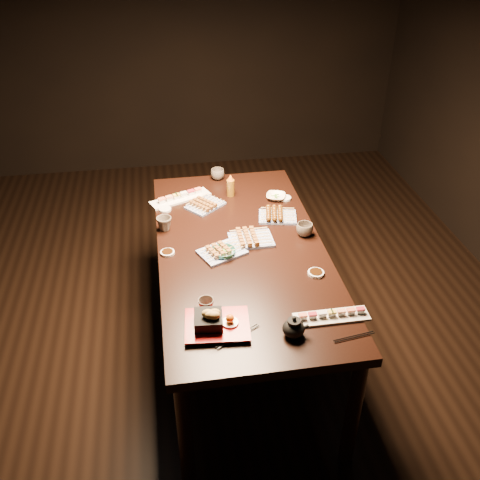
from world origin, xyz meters
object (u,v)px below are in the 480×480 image
yakitori_plate_center (222,249)px  teacup_far_right (218,174)px  yakitori_plate_right (251,236)px  edamame_bowl_cream (276,197)px  teacup_mid_right (305,230)px  teacup_near_left (206,306)px  sushi_platter_near (332,314)px  teapot (294,326)px  condiment_bottle (231,185)px  tempura_tray (217,319)px  yakitori_plate_left (205,203)px  edamame_bowl_green (224,253)px  dining_table (241,301)px  teacup_far_left (164,224)px  sushi_platter_far (180,196)px

yakitori_plate_center → teacup_far_right: size_ratio=2.59×
yakitori_plate_right → edamame_bowl_cream: bearing=61.0°
teacup_mid_right → teacup_far_right: 0.86m
teacup_near_left → sushi_platter_near: bearing=-13.6°
sushi_platter_near → teacup_mid_right: bearing=85.2°
teacup_mid_right → yakitori_plate_center: bearing=-167.6°
yakitori_plate_right → teapot: 0.76m
teacup_mid_right → condiment_bottle: (-0.34, 0.52, 0.04)m
tempura_tray → yakitori_plate_left: bearing=91.8°
tempura_tray → teapot: (0.32, -0.10, -0.00)m
edamame_bowl_green → yakitori_plate_center: bearing=106.4°
dining_table → teacup_mid_right: bearing=6.5°
teacup_mid_right → teacup_far_left: 0.80m
yakitori_plate_left → teacup_far_left: (-0.26, -0.23, 0.01)m
sushi_platter_near → teapot: bearing=-158.1°
edamame_bowl_cream → teacup_mid_right: 0.44m
sushi_platter_far → tempura_tray: bearing=72.0°
tempura_tray → teacup_mid_right: 0.89m
sushi_platter_far → teapot: 1.36m
yakitori_plate_left → teapot: size_ratio=1.84×
sushi_platter_far → condiment_bottle: 0.32m
sushi_platter_far → teacup_far_right: size_ratio=4.25×
teacup_far_left → condiment_bottle: condiment_bottle is taller
yakitori_plate_left → teapot: teapot is taller
teacup_near_left → yakitori_plate_left: bearing=84.2°
sushi_platter_near → edamame_bowl_green: size_ratio=2.77×
tempura_tray → teacup_mid_right: tempura_tray is taller
condiment_bottle → teacup_far_left: bearing=-141.5°
tempura_tray → teacup_far_left: tempura_tray is taller
condiment_bottle → yakitori_plate_left: bearing=-146.6°
edamame_bowl_green → teacup_far_right: teacup_far_right is taller
teapot → sushi_platter_far: bearing=115.8°
teacup_far_right → tempura_tray: bearing=-97.2°
teacup_far_right → condiment_bottle: bearing=-77.8°
edamame_bowl_cream → yakitori_plate_left: bearing=-176.4°
yakitori_plate_center → yakitori_plate_left: yakitori_plate_center is taller
yakitori_plate_left → teacup_far_left: teacup_far_left is taller
yakitori_plate_right → teacup_far_right: 0.79m
yakitori_plate_right → teacup_far_left: teacup_far_left is taller
teacup_far_left → dining_table: bearing=-32.2°
teacup_far_right → sushi_platter_far: bearing=-137.6°
sushi_platter_far → yakitori_plate_right: yakitori_plate_right is taller
teacup_far_left → yakitori_plate_left: bearing=41.5°
dining_table → teacup_near_left: 0.68m
tempura_tray → sushi_platter_near: bearing=3.0°
edamame_bowl_cream → sushi_platter_near: bearing=-89.5°
yakitori_plate_left → teacup_near_left: 0.97m
sushi_platter_near → teacup_far_right: (-0.34, 1.46, 0.01)m
sushi_platter_near → yakitori_plate_center: yakitori_plate_center is taller
tempura_tray → sushi_platter_far: bearing=99.0°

